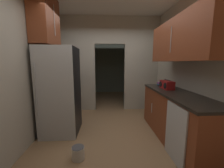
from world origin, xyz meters
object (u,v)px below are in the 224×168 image
paint_can (78,153)px  boombox (167,85)px  dishwasher (175,134)px  refrigerator (60,91)px  book_stack (160,84)px

paint_can → boombox: bearing=25.9°
dishwasher → paint_can: size_ratio=4.37×
boombox → dishwasher: bearing=-105.8°
refrigerator → dishwasher: refrigerator is taller
book_stack → refrigerator: bearing=-171.2°
book_stack → paint_can: size_ratio=0.86×
refrigerator → boombox: refrigerator is taller
dishwasher → boombox: (0.27, 0.95, 0.58)m
boombox → book_stack: boombox is taller
boombox → paint_can: 2.14m
paint_can → dishwasher: bearing=-4.3°
dishwasher → book_stack: size_ratio=5.10×
boombox → book_stack: (0.03, 0.42, -0.05)m
refrigerator → paint_can: refrigerator is taller
paint_can → book_stack: bearing=35.4°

